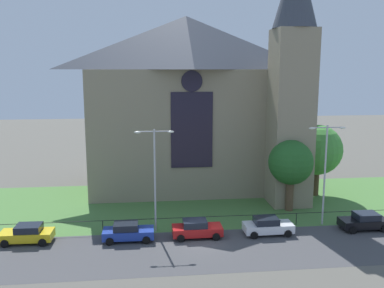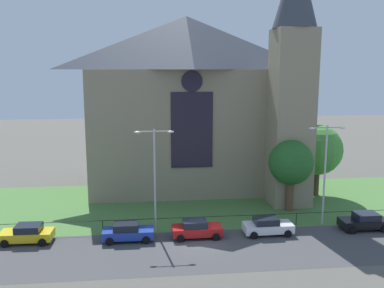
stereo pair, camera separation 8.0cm
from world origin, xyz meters
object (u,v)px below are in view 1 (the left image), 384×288
at_px(tree_right_far, 317,150).
at_px(streetlamp_near, 155,168).
at_px(parked_car_white, 268,226).
at_px(parked_car_yellow, 27,234).
at_px(parked_car_black, 364,221).
at_px(parked_car_blue, 128,232).
at_px(parked_car_red, 197,229).
at_px(streetlamp_far, 325,163).
at_px(tree_right_near, 291,163).
at_px(church_building, 193,102).

relative_size(tree_right_far, streetlamp_near, 0.88).
bearing_deg(parked_car_white, parked_car_yellow, 178.14).
bearing_deg(parked_car_black, streetlamp_near, -5.24).
height_order(parked_car_blue, parked_car_black, same).
relative_size(parked_car_blue, parked_car_black, 1.00).
bearing_deg(parked_car_yellow, parked_car_white, -179.45).
height_order(parked_car_blue, parked_car_white, same).
xyz_separation_m(parked_car_red, parked_car_black, (15.01, 0.14, 0.00)).
bearing_deg(streetlamp_far, parked_car_red, -171.64).
bearing_deg(streetlamp_far, parked_car_yellow, -177.06).
bearing_deg(tree_right_far, parked_car_blue, -152.48).
height_order(streetlamp_near, parked_car_red, streetlamp_near).
bearing_deg(parked_car_black, parked_car_blue, 0.20).
bearing_deg(parked_car_yellow, tree_right_near, -165.53).
bearing_deg(parked_car_red, parked_car_black, 0.18).
height_order(tree_right_near, parked_car_yellow, tree_right_near).
bearing_deg(parked_car_blue, streetlamp_near, 37.83).
distance_m(church_building, streetlamp_far, 17.82).
height_order(tree_right_near, parked_car_blue, tree_right_near).
xyz_separation_m(streetlamp_far, parked_car_yellow, (-25.76, -1.32, -5.00)).
xyz_separation_m(church_building, parked_car_black, (13.53, -15.38, -9.53)).
xyz_separation_m(parked_car_red, parked_car_white, (6.16, -0.00, 0.00)).
distance_m(tree_right_near, parked_car_white, 8.17).
bearing_deg(tree_right_near, church_building, 131.68).
bearing_deg(parked_car_blue, tree_right_far, 28.20).
xyz_separation_m(parked_car_yellow, parked_car_white, (20.10, -0.42, 0.00)).
xyz_separation_m(church_building, parked_car_red, (-1.48, -15.52, -9.53)).
height_order(tree_right_far, parked_car_blue, tree_right_far).
relative_size(parked_car_yellow, parked_car_white, 1.01).
relative_size(tree_right_near, parked_car_blue, 1.70).
xyz_separation_m(parked_car_blue, parked_car_black, (20.76, 0.18, 0.00)).
distance_m(parked_car_yellow, parked_car_blue, 8.20).
distance_m(church_building, tree_right_near, 14.03).
xyz_separation_m(church_building, parked_car_white, (4.68, -15.52, -9.53)).
bearing_deg(parked_car_white, church_building, 106.12).
relative_size(tree_right_near, parked_car_black, 1.70).
bearing_deg(tree_right_near, parked_car_white, -123.89).
bearing_deg(parked_car_white, streetlamp_near, 169.03).
distance_m(streetlamp_near, parked_car_blue, 5.75).
bearing_deg(tree_right_near, parked_car_red, -149.90).
bearing_deg(parked_car_black, tree_right_far, -89.01).
height_order(parked_car_blue, parked_car_red, same).
relative_size(church_building, parked_car_blue, 6.16).
bearing_deg(parked_car_white, streetlamp_far, 16.41).
relative_size(parked_car_yellow, parked_car_blue, 1.01).
bearing_deg(parked_car_red, streetlamp_near, 152.65).
distance_m(streetlamp_far, parked_car_blue, 18.35).
bearing_deg(church_building, streetlamp_near, -109.53).
bearing_deg(streetlamp_near, tree_right_far, 26.13).
relative_size(tree_right_near, parked_car_white, 1.70).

